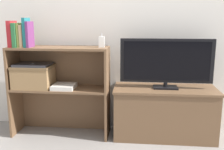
# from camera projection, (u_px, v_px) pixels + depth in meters

# --- Properties ---
(ground_plane) EXTENTS (16.00, 16.00, 0.00)m
(ground_plane) POSITION_uv_depth(u_px,v_px,m) (110.00, 142.00, 2.36)
(ground_plane) COLOR gray
(wall_back) EXTENTS (10.00, 0.05, 2.40)m
(wall_back) POSITION_uv_depth(u_px,v_px,m) (115.00, 8.00, 2.51)
(wall_back) COLOR silver
(wall_back) RESTS_ON ground_plane
(tv_stand) EXTENTS (0.94, 0.40, 0.47)m
(tv_stand) POSITION_uv_depth(u_px,v_px,m) (164.00, 112.00, 2.45)
(tv_stand) COLOR brown
(tv_stand) RESTS_ON ground_plane
(tv) EXTENTS (0.83, 0.14, 0.45)m
(tv) POSITION_uv_depth(u_px,v_px,m) (166.00, 62.00, 2.35)
(tv) COLOR black
(tv) RESTS_ON tv_stand
(bookshelf_lower_tier) EXTENTS (0.91, 0.30, 0.46)m
(bookshelf_lower_tier) POSITION_uv_depth(u_px,v_px,m) (63.00, 103.00, 2.55)
(bookshelf_lower_tier) COLOR brown
(bookshelf_lower_tier) RESTS_ON ground_plane
(bookshelf_upper_tier) EXTENTS (0.91, 0.30, 0.38)m
(bookshelf_upper_tier) POSITION_uv_depth(u_px,v_px,m) (61.00, 60.00, 2.46)
(bookshelf_upper_tier) COLOR brown
(bookshelf_upper_tier) RESTS_ON bookshelf_lower_tier
(book_crimson) EXTENTS (0.04, 0.14, 0.23)m
(book_crimson) POSITION_uv_depth(u_px,v_px,m) (12.00, 34.00, 2.35)
(book_crimson) COLOR #B22328
(book_crimson) RESTS_ON bookshelf_upper_tier
(book_forest) EXTENTS (0.03, 0.15, 0.21)m
(book_forest) POSITION_uv_depth(u_px,v_px,m) (17.00, 35.00, 2.35)
(book_forest) COLOR #286638
(book_forest) RESTS_ON bookshelf_upper_tier
(book_olive) EXTENTS (0.02, 0.12, 0.21)m
(book_olive) POSITION_uv_depth(u_px,v_px,m) (20.00, 35.00, 2.34)
(book_olive) COLOR olive
(book_olive) RESTS_ON bookshelf_upper_tier
(book_tan) EXTENTS (0.03, 0.12, 0.20)m
(book_tan) POSITION_uv_depth(u_px,v_px,m) (23.00, 36.00, 2.34)
(book_tan) COLOR tan
(book_tan) RESTS_ON bookshelf_upper_tier
(book_teal) EXTENTS (0.03, 0.12, 0.26)m
(book_teal) POSITION_uv_depth(u_px,v_px,m) (27.00, 33.00, 2.33)
(book_teal) COLOR #1E7075
(book_teal) RESTS_ON bookshelf_upper_tier
(book_plum) EXTENTS (0.02, 0.14, 0.23)m
(book_plum) POSITION_uv_depth(u_px,v_px,m) (30.00, 34.00, 2.33)
(book_plum) COLOR #6B2D66
(book_plum) RESTS_ON bookshelf_upper_tier
(baby_monitor) EXTENTS (0.05, 0.04, 0.13)m
(baby_monitor) POSITION_uv_depth(u_px,v_px,m) (102.00, 42.00, 2.33)
(baby_monitor) COLOR white
(baby_monitor) RESTS_ON bookshelf_upper_tier
(storage_basket_left) EXTENTS (0.35, 0.27, 0.21)m
(storage_basket_left) POSITION_uv_depth(u_px,v_px,m) (34.00, 75.00, 2.45)
(storage_basket_left) COLOR #937047
(storage_basket_left) RESTS_ON bookshelf_lower_tier
(laptop) EXTENTS (0.31, 0.24, 0.02)m
(laptop) POSITION_uv_depth(u_px,v_px,m) (33.00, 65.00, 2.43)
(laptop) COLOR #2D2D33
(laptop) RESTS_ON storage_basket_left
(magazine_stack) EXTENTS (0.20, 0.21, 0.04)m
(magazine_stack) POSITION_uv_depth(u_px,v_px,m) (64.00, 86.00, 2.42)
(magazine_stack) COLOR silver
(magazine_stack) RESTS_ON bookshelf_lower_tier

